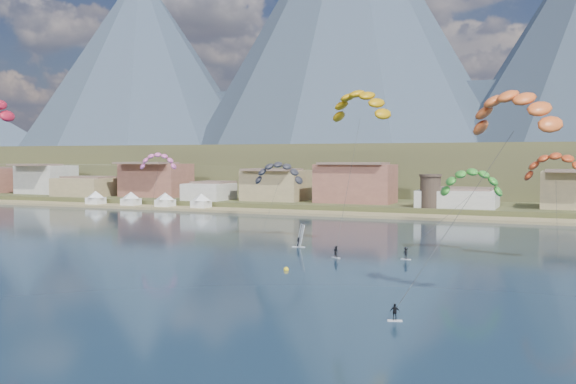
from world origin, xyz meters
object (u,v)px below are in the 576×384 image
Objects in this scene: kitesurfer_yellow at (360,101)px; windsurfer at (299,240)px; buoy at (286,269)px; kitesurfer_orange at (514,106)px; watchtower at (430,191)px; kitesurfer_green at (471,179)px.

windsurfer is at bearing -147.21° from kitesurfer_yellow.
kitesurfer_yellow reaches higher than buoy.
buoy is (-28.81, 9.68, -19.96)m from kitesurfer_orange.
watchtower is at bearing 82.42° from windsurfer.
kitesurfer_orange is at bearing -53.73° from kitesurfer_yellow.
windsurfer is 5.63× the size of buoy.
kitesurfer_orange is 36.36m from buoy.
watchtower is 0.35× the size of kitesurfer_orange.
kitesurfer_green is 29.27m from windsurfer.
kitesurfer_yellow is at bearing 126.27° from kitesurfer_orange.
kitesurfer_orange reaches higher than watchtower.
kitesurfer_yellow is 36.14m from buoy.
kitesurfer_orange is at bearing -41.06° from windsurfer.
kitesurfer_orange is 35.67× the size of buoy.
kitesurfer_green is at bearing 103.43° from kitesurfer_orange.
watchtower is 0.51× the size of kitesurfer_green.
windsurfer is (-9.00, -67.65, -5.15)m from watchtower.
kitesurfer_orange is (26.75, -36.46, -4.23)m from kitesurfer_yellow.
kitesurfer_yellow is at bearing 85.61° from buoy.
kitesurfer_orange is at bearing -18.58° from buoy.
watchtower reaches higher than buoy.
kitesurfer_green is at bearing -2.86° from kitesurfer_yellow.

